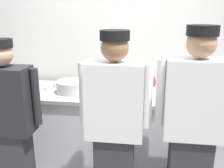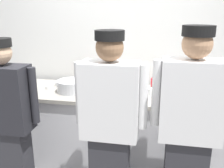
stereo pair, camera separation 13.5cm
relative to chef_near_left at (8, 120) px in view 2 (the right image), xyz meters
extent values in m
cube|color=silver|center=(0.85, 1.24, 0.60)|extent=(4.34, 0.10, 2.90)
cube|color=silver|center=(0.85, 0.74, -0.40)|extent=(2.71, 0.68, 0.89)
cube|color=gray|center=(0.85, 0.74, 0.06)|extent=(2.76, 0.74, 0.04)
cube|color=#2D2D33|center=(0.00, 0.00, -0.47)|extent=(0.32, 0.20, 0.76)
cube|color=#232328|center=(0.00, 0.00, 0.21)|extent=(0.44, 0.24, 0.60)
cylinder|color=#232328|center=(0.26, 0.04, 0.24)|extent=(0.07, 0.07, 0.51)
cube|color=white|center=(0.96, -0.02, 0.27)|extent=(0.47, 0.24, 0.63)
cylinder|color=white|center=(0.69, 0.02, 0.30)|extent=(0.07, 0.07, 0.54)
cylinder|color=white|center=(1.22, 0.02, 0.30)|extent=(0.07, 0.07, 0.54)
sphere|color=#8C6647|center=(0.96, -0.02, 0.70)|extent=(0.22, 0.22, 0.22)
cylinder|color=black|center=(0.96, -0.02, 0.79)|extent=(0.23, 0.23, 0.08)
cube|color=white|center=(1.59, 0.02, 0.29)|extent=(0.48, 0.24, 0.65)
cylinder|color=white|center=(1.32, 0.06, 0.32)|extent=(0.07, 0.07, 0.55)
sphere|color=tan|center=(1.59, 0.02, 0.73)|extent=(0.22, 0.22, 0.22)
cylinder|color=black|center=(1.59, 0.02, 0.83)|extent=(0.23, 0.23, 0.08)
cylinder|color=white|center=(1.10, 0.84, 0.09)|extent=(0.24, 0.24, 0.01)
cylinder|color=white|center=(1.10, 0.84, 0.10)|extent=(0.24, 0.24, 0.01)
cylinder|color=white|center=(1.10, 0.84, 0.11)|extent=(0.24, 0.24, 0.01)
cylinder|color=white|center=(1.10, 0.84, 0.12)|extent=(0.24, 0.24, 0.01)
cylinder|color=white|center=(0.82, 0.83, 0.09)|extent=(0.25, 0.25, 0.01)
cylinder|color=white|center=(0.82, 0.83, 0.10)|extent=(0.25, 0.25, 0.01)
cylinder|color=white|center=(0.82, 0.83, 0.11)|extent=(0.25, 0.25, 0.01)
cylinder|color=white|center=(0.82, 0.83, 0.12)|extent=(0.25, 0.25, 0.01)
cylinder|color=white|center=(0.82, 0.83, 0.13)|extent=(0.25, 0.25, 0.01)
cylinder|color=white|center=(0.82, 0.83, 0.15)|extent=(0.25, 0.25, 0.01)
cylinder|color=white|center=(0.82, 0.83, 0.16)|extent=(0.25, 0.25, 0.01)
cylinder|color=white|center=(0.82, 0.83, 0.17)|extent=(0.25, 0.25, 0.01)
cylinder|color=#B7BABF|center=(0.38, 0.68, 0.14)|extent=(0.34, 0.34, 0.13)
cube|color=#B7BABF|center=(1.76, 0.74, 0.09)|extent=(0.54, 0.34, 0.02)
cylinder|color=red|center=(0.50, 0.95, 0.16)|extent=(0.06, 0.06, 0.15)
cone|color=red|center=(0.50, 0.95, 0.25)|extent=(0.05, 0.05, 0.04)
cylinder|color=#56A333|center=(0.71, 0.69, 0.17)|extent=(0.06, 0.06, 0.17)
cone|color=#56A333|center=(0.71, 0.69, 0.27)|extent=(0.05, 0.05, 0.04)
cylinder|color=red|center=(1.28, 0.84, 0.16)|extent=(0.06, 0.06, 0.16)
cone|color=red|center=(1.28, 0.84, 0.25)|extent=(0.05, 0.05, 0.04)
cylinder|color=white|center=(0.15, 0.86, 0.10)|extent=(0.10, 0.10, 0.04)
cylinder|color=orange|center=(0.15, 0.86, 0.12)|extent=(0.08, 0.08, 0.01)
cylinder|color=white|center=(-0.12, 0.69, 0.10)|extent=(0.10, 0.10, 0.04)
cylinder|color=gold|center=(-0.12, 0.69, 0.11)|extent=(0.08, 0.08, 0.01)
cylinder|color=white|center=(0.08, 0.74, 0.10)|extent=(0.10, 0.10, 0.04)
cylinder|color=gold|center=(0.08, 0.74, 0.11)|extent=(0.08, 0.08, 0.01)
cylinder|color=white|center=(-0.12, 0.54, 0.10)|extent=(0.11, 0.11, 0.04)
cylinder|color=#5B932D|center=(-0.12, 0.54, 0.12)|extent=(0.09, 0.09, 0.01)
cylinder|color=white|center=(1.27, 0.70, 0.12)|extent=(0.09, 0.09, 0.08)
camera|label=1|loc=(1.19, -1.87, 0.96)|focal=39.33mm
camera|label=2|loc=(1.32, -1.85, 0.96)|focal=39.33mm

